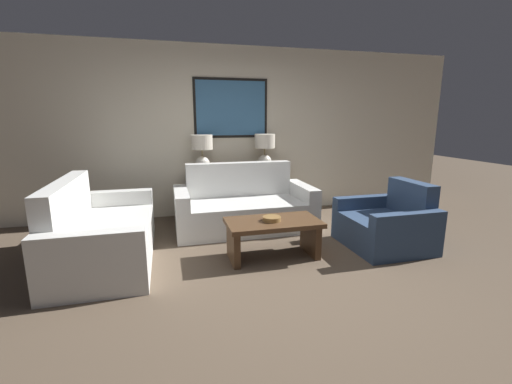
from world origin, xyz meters
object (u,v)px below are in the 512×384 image
(couch_by_side, at_px, (102,234))
(coffee_table, at_px, (273,231))
(table_lamp_right, at_px, (265,148))
(armchair_near_back_wall, at_px, (387,225))
(table_lamp_left, at_px, (202,150))
(decorative_bowl, at_px, (272,219))
(console_table, at_px, (235,194))
(couch_by_back_wall, at_px, (244,208))

(couch_by_side, height_order, coffee_table, couch_by_side)
(table_lamp_right, distance_m, armchair_near_back_wall, 2.23)
(table_lamp_left, distance_m, coffee_table, 2.03)
(table_lamp_right, xyz_separation_m, decorative_bowl, (-0.44, -1.80, -0.61))
(console_table, height_order, table_lamp_left, table_lamp_left)
(table_lamp_right, height_order, couch_by_back_wall, table_lamp_right)
(decorative_bowl, bearing_deg, couch_by_back_wall, 93.03)
(console_table, distance_m, decorative_bowl, 1.80)
(decorative_bowl, distance_m, armchair_near_back_wall, 1.49)
(table_lamp_left, xyz_separation_m, decorative_bowl, (0.56, -1.80, -0.61))
(table_lamp_left, height_order, couch_by_side, table_lamp_left)
(couch_by_back_wall, xyz_separation_m, couch_by_side, (-1.77, -0.71, 0.00))
(decorative_bowl, bearing_deg, table_lamp_right, 76.33)
(armchair_near_back_wall, bearing_deg, table_lamp_right, 120.12)
(couch_by_back_wall, height_order, armchair_near_back_wall, couch_by_back_wall)
(console_table, relative_size, decorative_bowl, 7.44)
(table_lamp_right, bearing_deg, decorative_bowl, -103.67)
(couch_by_side, bearing_deg, table_lamp_left, 46.89)
(couch_by_side, xyz_separation_m, decorative_bowl, (1.83, -0.44, 0.17))
(couch_by_side, distance_m, armchair_near_back_wall, 3.34)
(couch_by_back_wall, xyz_separation_m, decorative_bowl, (0.06, -1.14, 0.17))
(table_lamp_left, relative_size, coffee_table, 0.55)
(coffee_table, bearing_deg, couch_by_side, 167.08)
(decorative_bowl, bearing_deg, table_lamp_left, 107.25)
(decorative_bowl, relative_size, armchair_near_back_wall, 0.21)
(couch_by_back_wall, bearing_deg, table_lamp_right, 52.83)
(coffee_table, height_order, armchair_near_back_wall, armchair_near_back_wall)
(table_lamp_left, relative_size, table_lamp_right, 1.00)
(table_lamp_right, height_order, armchair_near_back_wall, table_lamp_right)
(decorative_bowl, bearing_deg, coffee_table, 28.77)
(table_lamp_left, bearing_deg, decorative_bowl, -72.75)
(decorative_bowl, height_order, armchair_near_back_wall, armchair_near_back_wall)
(couch_by_side, xyz_separation_m, armchair_near_back_wall, (3.31, -0.44, -0.03))
(table_lamp_left, bearing_deg, table_lamp_right, 0.00)
(armchair_near_back_wall, bearing_deg, decorative_bowl, 179.95)
(armchair_near_back_wall, bearing_deg, console_table, 130.59)
(table_lamp_left, distance_m, decorative_bowl, 1.98)
(table_lamp_right, distance_m, decorative_bowl, 1.95)
(couch_by_side, distance_m, decorative_bowl, 1.89)
(couch_by_back_wall, relative_size, decorative_bowl, 9.40)
(couch_by_back_wall, xyz_separation_m, coffee_table, (0.08, -1.13, 0.02))
(table_lamp_right, relative_size, decorative_bowl, 2.83)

